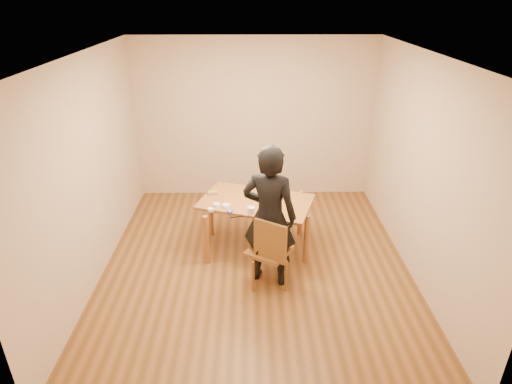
{
  "coord_description": "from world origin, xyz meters",
  "views": [
    {
      "loc": [
        -0.07,
        -4.75,
        3.34
      ],
      "look_at": [
        0.0,
        0.37,
        0.9
      ],
      "focal_mm": 30.0,
      "sensor_mm": 36.0,
      "label": 1
    }
  ],
  "objects_px": {
    "dining_table": "(256,202)",
    "cake_plate": "(274,197)",
    "dining_chair": "(269,251)",
    "cake": "(274,194)",
    "person": "(269,217)"
  },
  "relations": [
    {
      "from": "dining_chair",
      "to": "cake",
      "type": "bearing_deg",
      "value": 115.57
    },
    {
      "from": "cake_plate",
      "to": "cake",
      "type": "relative_size",
      "value": 1.21
    },
    {
      "from": "cake_plate",
      "to": "cake",
      "type": "bearing_deg",
      "value": 0.0
    },
    {
      "from": "dining_table",
      "to": "cake_plate",
      "type": "bearing_deg",
      "value": 37.82
    },
    {
      "from": "cake",
      "to": "person",
      "type": "distance_m",
      "value": 0.83
    },
    {
      "from": "cake",
      "to": "dining_chair",
      "type": "bearing_deg",
      "value": -96.24
    },
    {
      "from": "dining_chair",
      "to": "cake_plate",
      "type": "relative_size",
      "value": 1.79
    },
    {
      "from": "dining_table",
      "to": "cake",
      "type": "relative_size",
      "value": 6.86
    },
    {
      "from": "dining_chair",
      "to": "cake",
      "type": "height_order",
      "value": "cake"
    },
    {
      "from": "dining_table",
      "to": "cake_plate",
      "type": "height_order",
      "value": "cake_plate"
    },
    {
      "from": "dining_table",
      "to": "dining_chair",
      "type": "bearing_deg",
      "value": -60.61
    },
    {
      "from": "dining_table",
      "to": "cake_plate",
      "type": "distance_m",
      "value": 0.26
    },
    {
      "from": "cake_plate",
      "to": "cake",
      "type": "height_order",
      "value": "cake"
    },
    {
      "from": "dining_table",
      "to": "dining_chair",
      "type": "xyz_separation_m",
      "value": [
        0.15,
        -0.78,
        -0.28
      ]
    },
    {
      "from": "dining_table",
      "to": "cake",
      "type": "distance_m",
      "value": 0.27
    }
  ]
}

